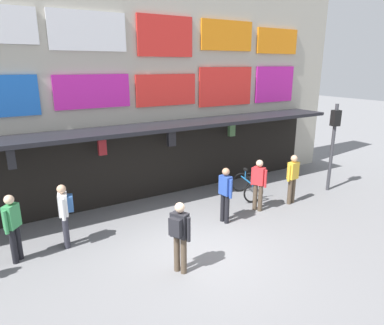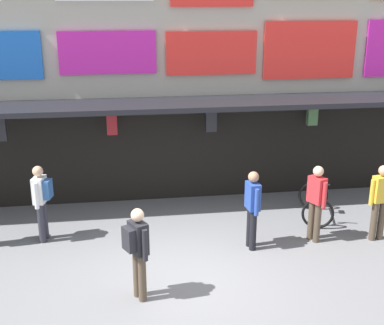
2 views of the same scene
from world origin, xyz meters
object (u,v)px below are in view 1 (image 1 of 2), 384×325
object	(u,v)px
pedestrian_in_blue	(179,233)
pedestrian_in_white	(65,211)
pedestrian_in_green	(225,192)
traffic_light_far	(334,134)
bicycle_parked	(247,186)
pedestrian_in_purple	(293,177)
pedestrian_in_yellow	(13,225)
pedestrian_in_black	(259,182)

from	to	relation	value
pedestrian_in_blue	pedestrian_in_white	distance (m)	3.14
pedestrian_in_green	pedestrian_in_white	distance (m)	4.39
traffic_light_far	bicycle_parked	distance (m)	3.67
pedestrian_in_purple	pedestrian_in_yellow	bearing A→B (deg)	173.99
traffic_light_far	pedestrian_in_black	bearing A→B (deg)	-179.16
pedestrian_in_green	pedestrian_in_black	bearing A→B (deg)	5.96
bicycle_parked	pedestrian_in_yellow	xyz separation A→B (m)	(-7.32, -0.35, 0.55)
traffic_light_far	pedestrian_in_green	bearing A→B (deg)	-177.69
pedestrian_in_green	pedestrian_in_blue	xyz separation A→B (m)	(-2.39, -1.54, 0.04)
pedestrian_in_yellow	pedestrian_in_white	xyz separation A→B (m)	(1.18, 0.09, 0.04)
pedestrian_in_yellow	pedestrian_in_green	bearing A→B (deg)	-8.98
pedestrian_in_white	pedestrian_in_purple	bearing A→B (deg)	-7.75
bicycle_parked	pedestrian_in_blue	distance (m)	5.09
pedestrian_in_green	pedestrian_in_white	xyz separation A→B (m)	(-4.29, 0.96, 0.04)
pedestrian_in_black	pedestrian_in_white	bearing A→B (deg)	171.91
pedestrian_in_yellow	pedestrian_in_purple	xyz separation A→B (m)	(8.23, -0.87, 0.00)
pedestrian_in_green	pedestrian_in_yellow	world-z (taller)	same
pedestrian_in_yellow	pedestrian_in_purple	bearing A→B (deg)	-6.01
pedestrian_in_white	pedestrian_in_black	xyz separation A→B (m)	(5.70, -0.81, -0.04)
bicycle_parked	pedestrian_in_black	bearing A→B (deg)	-112.77
traffic_light_far	pedestrian_in_white	world-z (taller)	traffic_light_far
pedestrian_in_yellow	pedestrian_in_black	xyz separation A→B (m)	(6.88, -0.72, 0.00)
pedestrian_in_blue	pedestrian_in_black	world-z (taller)	same
pedestrian_in_green	pedestrian_in_white	bearing A→B (deg)	167.41
pedestrian_in_purple	pedestrian_in_blue	bearing A→B (deg)	-163.39
pedestrian_in_green	pedestrian_in_yellow	distance (m)	5.53
pedestrian_in_purple	pedestrian_in_black	size ratio (longest dim) A/B	1.00
pedestrian_in_white	pedestrian_in_black	distance (m)	5.75
pedestrian_in_green	pedestrian_in_yellow	size ratio (longest dim) A/B	1.00
bicycle_parked	pedestrian_in_purple	size ratio (longest dim) A/B	0.78
pedestrian_in_white	pedestrian_in_purple	distance (m)	7.12
pedestrian_in_purple	pedestrian_in_black	xyz separation A→B (m)	(-1.36, 0.15, 0.00)
traffic_light_far	pedestrian_in_blue	bearing A→B (deg)	-166.62
pedestrian_in_yellow	pedestrian_in_white	size ratio (longest dim) A/B	1.00
pedestrian_in_yellow	pedestrian_in_purple	size ratio (longest dim) A/B	1.00
bicycle_parked	pedestrian_in_white	xyz separation A→B (m)	(-6.14, -0.25, 0.59)
pedestrian_in_black	pedestrian_in_purple	bearing A→B (deg)	-6.30
pedestrian_in_yellow	pedestrian_in_purple	world-z (taller)	same
traffic_light_far	pedestrian_in_black	world-z (taller)	traffic_light_far
pedestrian_in_white	pedestrian_in_black	world-z (taller)	same
bicycle_parked	pedestrian_in_green	size ratio (longest dim) A/B	0.78
pedestrian_in_white	pedestrian_in_purple	size ratio (longest dim) A/B	1.00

